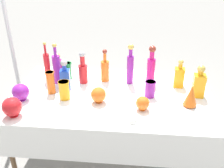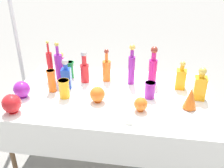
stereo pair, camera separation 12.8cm
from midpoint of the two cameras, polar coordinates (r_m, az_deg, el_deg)
The scene contains 24 objects.
ground_plane at distance 2.85m, azimuth 1.34°, elevation -15.55°, with size 40.00×40.00×0.00m, color gray.
display_table at distance 2.40m, azimuth 1.40°, elevation -3.68°, with size 1.92×1.16×0.76m.
tall_bottle_0 at distance 2.52m, azimuth 5.96°, elevation 3.96°, with size 0.07×0.07×0.42m.
tall_bottle_1 at distance 2.60m, azimuth 0.18°, elevation 3.39°, with size 0.08×0.08×0.35m.
tall_bottle_2 at distance 2.61m, azimuth -10.66°, elevation 3.94°, with size 0.08×0.08×0.43m.
tall_bottle_3 at distance 2.58m, azimuth -4.87°, elevation 3.27°, with size 0.09×0.09×0.34m.
tall_bottle_4 at distance 2.57m, azimuth 10.75°, elevation 3.74°, with size 0.08×0.08×0.39m.
tall_bottle_5 at distance 2.71m, azimuth -12.69°, elevation 4.41°, with size 0.06×0.06×0.42m.
square_decanter_0 at distance 2.48m, azimuth -8.96°, elevation 1.92°, with size 0.10×0.10×0.31m.
square_decanter_1 at distance 2.82m, azimuth -10.20°, elevation 4.48°, with size 0.11×0.11×0.25m.
square_decanter_2 at distance 2.41m, azimuth 20.92°, elevation -0.39°, with size 0.11×0.11×0.31m.
square_decanter_3 at distance 2.55m, azimuth 16.87°, elevation 1.34°, with size 0.10×0.10×0.29m.
slender_vase_0 at distance 2.32m, azimuth -9.35°, elevation -0.98°, with size 0.10×0.10×0.18m.
slender_vase_1 at distance 2.70m, azimuth -8.24°, elevation 3.37°, with size 0.09×0.09×0.18m.
slender_vase_2 at distance 2.45m, azimuth -12.19°, elevation 0.84°, with size 0.09×0.09×0.22m.
slender_vase_3 at distance 2.33m, azimuth 10.25°, elevation -1.29°, with size 0.10×0.10×0.16m.
fluted_vase_0 at distance 2.24m, azimuth 19.11°, elevation -3.12°, with size 0.12×0.12×0.20m.
round_bowl_0 at distance 2.21m, azimuth -20.45°, elevation -4.23°, with size 0.16×0.16×0.17m.
round_bowl_1 at distance 2.23m, azimuth -1.71°, elevation -2.42°, with size 0.14×0.14×0.15m.
round_bowl_2 at distance 2.42m, azimuth -18.52°, elevation -1.18°, with size 0.15×0.15×0.16m.
round_bowl_3 at distance 2.13m, azimuth 8.30°, elevation -4.61°, with size 0.12×0.12×0.13m.
price_tag_left at distance 1.98m, azimuth 5.80°, elevation -8.85°, with size 0.05×0.01×0.04m, color white.
cardboard_box_behind_left at distance 3.60m, azimuth 11.49°, elevation -3.52°, with size 0.41×0.37×0.34m.
canopy_pole at distance 3.22m, azimuth -20.08°, elevation 10.72°, with size 0.18×0.18×2.76m.
Camera 2 is at (0.32, -2.07, 1.94)m, focal length 40.00 mm.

